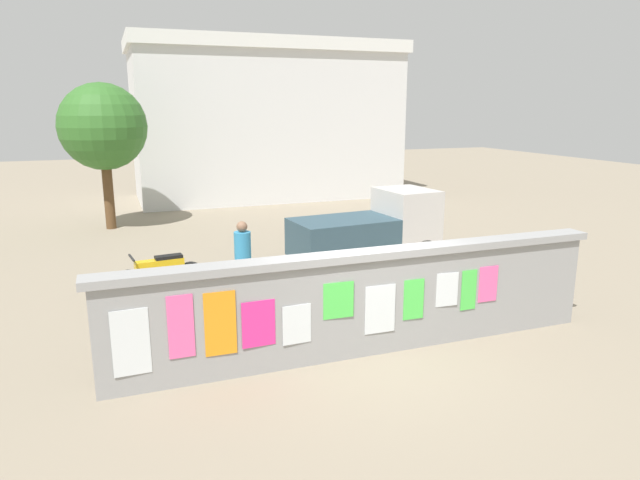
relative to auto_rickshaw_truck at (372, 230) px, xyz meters
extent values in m
plane|color=gray|center=(-2.28, 3.41, -0.90)|extent=(60.00, 60.00, 0.00)
cube|color=gray|center=(-2.28, -4.59, -0.11)|extent=(8.14, 0.30, 1.57)
cube|color=#949494|center=(-2.28, -4.59, 0.73)|extent=(8.34, 0.42, 0.12)
cube|color=silver|center=(-5.85, -4.75, -0.12)|extent=(0.50, 0.03, 0.94)
cube|color=#F9599E|center=(-5.19, -4.75, 0.01)|extent=(0.36, 0.01, 0.92)
cube|color=orange|center=(-4.64, -4.75, -0.02)|extent=(0.45, 0.02, 0.95)
cube|color=#F42D8C|center=(-4.09, -4.75, -0.10)|extent=(0.50, 0.03, 0.70)
cube|color=silver|center=(-3.51, -4.75, -0.19)|extent=(0.45, 0.03, 0.61)
cube|color=#4CD84C|center=(-2.84, -4.75, 0.11)|extent=(0.49, 0.03, 0.57)
cube|color=silver|center=(-2.13, -4.75, -0.13)|extent=(0.52, 0.02, 0.78)
cube|color=#4CD84C|center=(-1.54, -4.75, -0.04)|extent=(0.36, 0.02, 0.67)
cube|color=silver|center=(-0.92, -4.75, 0.05)|extent=(0.40, 0.03, 0.57)
cube|color=#4CD84C|center=(-0.50, -4.75, 0.00)|extent=(0.29, 0.02, 0.69)
cube|color=#F9599E|center=(-0.12, -4.75, 0.06)|extent=(0.36, 0.02, 0.62)
cylinder|color=black|center=(1.03, 0.75, -0.55)|extent=(0.72, 0.26, 0.70)
cylinder|color=black|center=(1.15, -0.55, -0.55)|extent=(0.72, 0.26, 0.70)
cylinder|color=black|center=(-1.46, 0.52, -0.55)|extent=(0.72, 0.26, 0.70)
cylinder|color=black|center=(-1.34, -0.78, -0.55)|extent=(0.72, 0.26, 0.70)
cube|color=silver|center=(0.99, 0.09, 0.20)|extent=(1.33, 1.60, 1.50)
cube|color=#334C59|center=(-0.80, -0.07, -0.10)|extent=(2.53, 1.71, 0.90)
cylinder|color=black|center=(-5.74, -0.45, -0.60)|extent=(0.61, 0.17, 0.60)
cylinder|color=black|center=(-4.46, -0.29, -0.60)|extent=(0.61, 0.19, 0.60)
cube|color=gold|center=(-5.10, -0.37, -0.32)|extent=(1.02, 0.36, 0.32)
cube|color=black|center=(-4.90, -0.35, -0.14)|extent=(0.58, 0.29, 0.10)
cube|color=#262626|center=(-5.65, -0.44, -0.05)|extent=(0.11, 0.56, 0.03)
cylinder|color=black|center=(-1.87, -3.43, -0.57)|extent=(0.66, 0.16, 0.66)
cylinder|color=black|center=(-2.90, -3.24, -0.57)|extent=(0.66, 0.16, 0.66)
cube|color=gold|center=(-2.39, -3.33, -0.39)|extent=(0.94, 0.21, 0.06)
cylinder|color=gold|center=(-2.54, -3.30, -0.17)|extent=(0.03, 0.03, 0.40)
cube|color=black|center=(-2.54, -3.30, 0.03)|extent=(0.21, 0.11, 0.05)
cube|color=black|center=(-1.92, -3.42, -0.02)|extent=(0.12, 0.44, 0.03)
cylinder|color=black|center=(-4.23, -2.82, -0.57)|extent=(0.64, 0.23, 0.66)
cylinder|color=black|center=(-5.24, -2.52, -0.57)|extent=(0.64, 0.23, 0.66)
cube|color=gold|center=(-4.73, -2.67, -0.39)|extent=(0.92, 0.31, 0.06)
cylinder|color=gold|center=(-4.88, -2.62, -0.17)|extent=(0.04, 0.04, 0.40)
cube|color=black|center=(-4.88, -2.62, 0.03)|extent=(0.21, 0.13, 0.05)
cube|color=black|center=(-4.28, -2.80, -0.02)|extent=(0.16, 0.43, 0.03)
cylinder|color=#BF6626|center=(-3.43, -1.26, -0.50)|extent=(0.12, 0.12, 0.80)
cylinder|color=#BF6626|center=(-3.61, -1.30, -0.50)|extent=(0.12, 0.12, 0.80)
cylinder|color=#338CBF|center=(-3.52, -1.28, 0.20)|extent=(0.41, 0.41, 0.60)
sphere|color=#8C664C|center=(-3.52, -1.28, 0.61)|extent=(0.22, 0.22, 0.22)
cylinder|color=brown|center=(-5.99, 6.93, 0.25)|extent=(0.31, 0.31, 2.30)
sphere|color=#326A27|center=(-5.99, 6.93, 2.34)|extent=(2.69, 2.69, 2.69)
cube|color=silver|center=(0.60, 11.73, 2.10)|extent=(10.87, 4.65, 5.99)
cube|color=silver|center=(0.60, 11.73, 5.34)|extent=(11.17, 4.95, 0.50)
camera|label=1|loc=(-5.96, -12.27, 2.98)|focal=31.84mm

